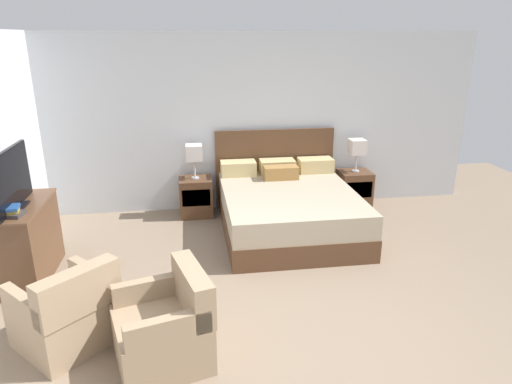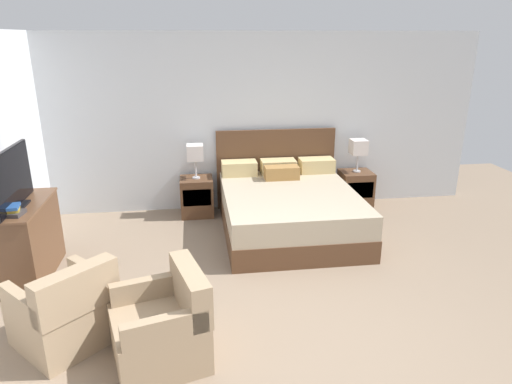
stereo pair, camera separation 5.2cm
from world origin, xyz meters
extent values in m
plane|color=#84705B|center=(0.00, 0.00, 0.00)|extent=(10.42, 10.42, 0.00)
cube|color=silver|center=(0.00, 3.50, 1.26)|extent=(6.83, 0.06, 2.53)
cube|color=brown|center=(0.42, 2.38, 0.14)|extent=(1.69, 2.01, 0.28)
cube|color=tan|center=(0.42, 2.38, 0.42)|extent=(1.67, 1.99, 0.29)
cube|color=brown|center=(0.42, 3.41, 0.59)|extent=(1.76, 0.05, 1.17)
cube|color=#D6BC7F|center=(-0.14, 3.21, 0.67)|extent=(0.50, 0.28, 0.20)
cube|color=#D6BC7F|center=(0.42, 3.21, 0.67)|extent=(0.50, 0.28, 0.20)
cube|color=#D6BC7F|center=(0.99, 3.21, 0.67)|extent=(0.50, 0.28, 0.20)
cube|color=#A87A42|center=(0.42, 2.94, 0.66)|extent=(0.47, 0.22, 0.18)
cube|color=brown|center=(-0.76, 3.20, 0.28)|extent=(0.46, 0.42, 0.55)
cube|color=#3C2718|center=(-0.76, 2.99, 0.33)|extent=(0.39, 0.01, 0.24)
cube|color=brown|center=(1.61, 3.20, 0.28)|extent=(0.46, 0.42, 0.55)
cube|color=#3C2718|center=(1.61, 2.99, 0.33)|extent=(0.39, 0.01, 0.24)
cylinder|color=#B7B7BC|center=(-0.76, 3.20, 0.56)|extent=(0.11, 0.11, 0.02)
cylinder|color=#B7B7BC|center=(-0.76, 3.20, 0.69)|extent=(0.02, 0.02, 0.25)
cube|color=silver|center=(-0.76, 3.20, 0.93)|extent=(0.23, 0.23, 0.22)
cylinder|color=#B7B7BC|center=(1.61, 3.20, 0.56)|extent=(0.11, 0.11, 0.02)
cylinder|color=#B7B7BC|center=(1.61, 3.20, 0.69)|extent=(0.02, 0.02, 0.25)
cube|color=silver|center=(1.61, 3.20, 0.93)|extent=(0.23, 0.23, 0.22)
cube|color=brown|center=(-2.56, 1.65, 0.41)|extent=(0.45, 1.01, 0.82)
cube|color=brown|center=(-2.56, 1.65, 0.81)|extent=(0.46, 1.04, 0.02)
cube|color=black|center=(-2.56, 1.57, 0.83)|extent=(0.18, 0.29, 0.02)
cube|color=black|center=(-2.56, 1.57, 1.13)|extent=(0.04, 0.93, 0.59)
cube|color=black|center=(-2.54, 1.57, 1.13)|extent=(0.01, 0.91, 0.56)
cube|color=#383333|center=(-2.54, 1.34, 0.84)|extent=(0.27, 0.21, 0.04)
cube|color=gold|center=(-2.57, 1.34, 0.88)|extent=(0.26, 0.21, 0.03)
cube|color=#234C8E|center=(-2.56, 1.34, 0.91)|extent=(0.24, 0.21, 0.03)
cube|color=#9E8466|center=(-1.91, 0.44, 0.20)|extent=(0.96, 0.96, 0.40)
cube|color=#9E8466|center=(-1.72, 0.25, 0.58)|extent=(0.60, 0.58, 0.36)
cube|color=#9E8466|center=(-2.12, 0.24, 0.49)|extent=(0.50, 0.52, 0.18)
cube|color=#9E8466|center=(-1.69, 0.65, 0.49)|extent=(0.50, 0.52, 0.18)
cube|color=#9E8466|center=(-1.10, 0.08, 0.20)|extent=(0.84, 0.84, 0.40)
cube|color=#9E8466|center=(-0.84, 0.15, 0.58)|extent=(0.34, 0.70, 0.36)
cube|color=#9E8466|center=(-1.02, -0.20, 0.49)|extent=(0.63, 0.25, 0.18)
cube|color=#9E8466|center=(-1.18, 0.37, 0.49)|extent=(0.63, 0.25, 0.18)
camera|label=1|loc=(-0.81, -3.00, 2.45)|focal=32.00mm
camera|label=2|loc=(-0.76, -3.01, 2.45)|focal=32.00mm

